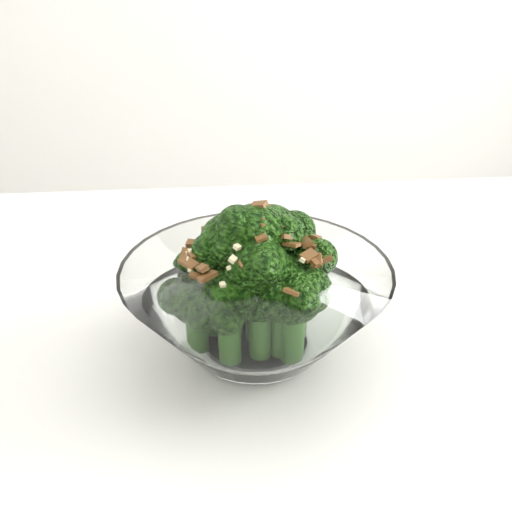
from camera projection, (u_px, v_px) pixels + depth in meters
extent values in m
cube|color=white|center=(475.00, 346.00, 0.56)|extent=(1.23, 0.85, 0.04)
cylinder|color=white|center=(55.00, 416.00, 1.00)|extent=(0.04, 0.04, 0.71)
cylinder|color=white|center=(256.00, 346.00, 0.52)|extent=(0.10, 0.10, 0.01)
cylinder|color=#285917|center=(256.00, 296.00, 0.50)|extent=(0.02, 0.02, 0.09)
sphere|color=#245610|center=(256.00, 236.00, 0.47)|extent=(0.06, 0.06, 0.06)
cylinder|color=#285917|center=(270.00, 286.00, 0.52)|extent=(0.02, 0.02, 0.08)
sphere|color=#245610|center=(271.00, 233.00, 0.49)|extent=(0.05, 0.05, 0.05)
cylinder|color=#285917|center=(231.00, 297.00, 0.51)|extent=(0.02, 0.02, 0.08)
sphere|color=#245610|center=(230.00, 244.00, 0.48)|extent=(0.05, 0.05, 0.05)
cylinder|color=#285917|center=(260.00, 320.00, 0.48)|extent=(0.02, 0.02, 0.08)
sphere|color=#245610|center=(260.00, 268.00, 0.45)|extent=(0.05, 0.05, 0.05)
cylinder|color=#285917|center=(297.00, 307.00, 0.51)|extent=(0.02, 0.02, 0.06)
sphere|color=#245610|center=(299.00, 266.00, 0.49)|extent=(0.05, 0.05, 0.05)
cylinder|color=#285917|center=(213.00, 305.00, 0.52)|extent=(0.02, 0.02, 0.06)
sphere|color=#245610|center=(211.00, 265.00, 0.50)|extent=(0.05, 0.05, 0.05)
cylinder|color=#285917|center=(293.00, 335.00, 0.48)|extent=(0.02, 0.02, 0.06)
sphere|color=#245610|center=(295.00, 296.00, 0.46)|extent=(0.05, 0.05, 0.05)
cylinder|color=#285917|center=(230.00, 338.00, 0.48)|extent=(0.02, 0.02, 0.05)
sphere|color=#245610|center=(229.00, 300.00, 0.46)|extent=(0.04, 0.04, 0.04)
cylinder|color=#285917|center=(301.00, 295.00, 0.54)|extent=(0.02, 0.02, 0.04)
sphere|color=#245610|center=(303.00, 265.00, 0.53)|extent=(0.04, 0.04, 0.04)
cylinder|color=#285917|center=(197.00, 330.00, 0.49)|extent=(0.02, 0.02, 0.04)
sphere|color=#245610|center=(195.00, 299.00, 0.48)|extent=(0.04, 0.04, 0.04)
cylinder|color=#285917|center=(255.00, 289.00, 0.55)|extent=(0.02, 0.02, 0.05)
sphere|color=#245610|center=(255.00, 258.00, 0.53)|extent=(0.04, 0.04, 0.04)
cylinder|color=#285917|center=(281.00, 330.00, 0.49)|extent=(0.02, 0.02, 0.05)
sphere|color=#245610|center=(282.00, 292.00, 0.47)|extent=(0.05, 0.05, 0.05)
cube|color=brown|center=(248.00, 229.00, 0.54)|extent=(0.01, 0.02, 0.01)
cube|color=brown|center=(313.00, 237.00, 0.49)|extent=(0.02, 0.02, 0.01)
cube|color=brown|center=(312.00, 245.00, 0.47)|extent=(0.01, 0.02, 0.00)
cube|color=brown|center=(305.00, 242.00, 0.47)|extent=(0.01, 0.02, 0.01)
cube|color=brown|center=(268.00, 222.00, 0.50)|extent=(0.01, 0.02, 0.01)
cube|color=brown|center=(238.00, 225.00, 0.53)|extent=(0.02, 0.02, 0.01)
cube|color=brown|center=(267.00, 210.00, 0.47)|extent=(0.01, 0.01, 0.01)
cube|color=brown|center=(279.00, 223.00, 0.46)|extent=(0.01, 0.02, 0.01)
cube|color=brown|center=(270.00, 218.00, 0.49)|extent=(0.02, 0.01, 0.01)
cube|color=brown|center=(269.00, 220.00, 0.50)|extent=(0.01, 0.01, 0.00)
cube|color=brown|center=(233.00, 223.00, 0.51)|extent=(0.01, 0.01, 0.01)
cube|color=brown|center=(212.00, 233.00, 0.49)|extent=(0.01, 0.02, 0.01)
cube|color=brown|center=(200.00, 277.00, 0.45)|extent=(0.02, 0.01, 0.01)
cube|color=brown|center=(266.00, 224.00, 0.53)|extent=(0.01, 0.02, 0.01)
cube|color=brown|center=(254.00, 215.00, 0.48)|extent=(0.01, 0.01, 0.01)
cube|color=brown|center=(214.00, 234.00, 0.52)|extent=(0.02, 0.01, 0.00)
cube|color=brown|center=(247.00, 262.00, 0.44)|extent=(0.01, 0.01, 0.01)
cube|color=brown|center=(188.00, 263.00, 0.46)|extent=(0.02, 0.02, 0.01)
cube|color=brown|center=(309.00, 256.00, 0.45)|extent=(0.02, 0.02, 0.01)
cube|color=brown|center=(249.00, 223.00, 0.45)|extent=(0.02, 0.02, 0.01)
cube|color=brown|center=(203.00, 268.00, 0.45)|extent=(0.01, 0.02, 0.01)
cube|color=brown|center=(288.00, 237.00, 0.46)|extent=(0.02, 0.01, 0.01)
cube|color=brown|center=(193.00, 255.00, 0.47)|extent=(0.01, 0.01, 0.00)
cube|color=brown|center=(316.00, 260.00, 0.45)|extent=(0.01, 0.02, 0.01)
cube|color=brown|center=(196.00, 244.00, 0.49)|extent=(0.02, 0.01, 0.00)
cube|color=brown|center=(267.00, 224.00, 0.45)|extent=(0.02, 0.01, 0.01)
cube|color=brown|center=(249.00, 220.00, 0.52)|extent=(0.02, 0.02, 0.01)
cube|color=brown|center=(259.00, 205.00, 0.46)|extent=(0.02, 0.01, 0.01)
cube|color=brown|center=(226.00, 237.00, 0.46)|extent=(0.01, 0.02, 0.01)
cube|color=brown|center=(324.00, 260.00, 0.47)|extent=(0.01, 0.01, 0.01)
cube|color=brown|center=(291.00, 244.00, 0.45)|extent=(0.02, 0.02, 0.01)
cube|color=brown|center=(208.00, 276.00, 0.44)|extent=(0.02, 0.01, 0.01)
cube|color=brown|center=(186.00, 256.00, 0.48)|extent=(0.01, 0.02, 0.01)
cube|color=brown|center=(259.00, 218.00, 0.51)|extent=(0.02, 0.01, 0.01)
cube|color=brown|center=(292.00, 292.00, 0.43)|extent=(0.01, 0.01, 0.01)
cube|color=brown|center=(223.00, 223.00, 0.50)|extent=(0.02, 0.01, 0.01)
cube|color=brown|center=(315.00, 261.00, 0.45)|extent=(0.01, 0.01, 0.01)
cube|color=brown|center=(222.00, 223.00, 0.48)|extent=(0.01, 0.01, 0.01)
cube|color=brown|center=(259.00, 235.00, 0.45)|extent=(0.01, 0.02, 0.01)
cube|color=brown|center=(279.00, 218.00, 0.49)|extent=(0.01, 0.02, 0.01)
cube|color=brown|center=(211.00, 229.00, 0.48)|extent=(0.02, 0.02, 0.01)
cube|color=brown|center=(263.00, 218.00, 0.45)|extent=(0.01, 0.01, 0.00)
cube|color=beige|center=(280.00, 260.00, 0.44)|extent=(0.01, 0.01, 0.01)
cube|color=beige|center=(269.00, 221.00, 0.51)|extent=(0.01, 0.01, 0.01)
cube|color=beige|center=(277.00, 223.00, 0.50)|extent=(0.01, 0.01, 0.00)
cube|color=beige|center=(233.00, 259.00, 0.44)|extent=(0.01, 0.01, 0.01)
cube|color=beige|center=(298.00, 230.00, 0.48)|extent=(0.01, 0.01, 0.00)
cube|color=beige|center=(237.00, 247.00, 0.44)|extent=(0.01, 0.01, 0.00)
cube|color=beige|center=(207.00, 236.00, 0.48)|extent=(0.00, 0.00, 0.00)
cube|color=beige|center=(260.00, 275.00, 0.43)|extent=(0.01, 0.01, 0.01)
cube|color=beige|center=(235.00, 224.00, 0.52)|extent=(0.01, 0.01, 0.00)
cube|color=beige|center=(292.00, 226.00, 0.49)|extent=(0.00, 0.00, 0.00)
cube|color=beige|center=(200.00, 241.00, 0.48)|extent=(0.01, 0.01, 0.00)
cube|color=beige|center=(242.00, 212.00, 0.47)|extent=(0.00, 0.00, 0.00)
cube|color=beige|center=(229.00, 268.00, 0.44)|extent=(0.00, 0.00, 0.00)
cube|color=beige|center=(226.00, 222.00, 0.50)|extent=(0.00, 0.00, 0.00)
cube|color=beige|center=(189.00, 252.00, 0.47)|extent=(0.01, 0.01, 0.01)
cube|color=beige|center=(252.00, 213.00, 0.49)|extent=(0.01, 0.01, 0.01)
cube|color=beige|center=(261.00, 222.00, 0.45)|extent=(0.01, 0.01, 0.00)
cube|color=beige|center=(297.00, 230.00, 0.50)|extent=(0.01, 0.01, 0.01)
cube|color=beige|center=(219.00, 228.00, 0.50)|extent=(0.01, 0.01, 0.00)
cube|color=beige|center=(256.00, 224.00, 0.53)|extent=(0.00, 0.00, 0.00)
cube|color=beige|center=(223.00, 285.00, 0.43)|extent=(0.01, 0.01, 0.00)
cube|color=beige|center=(310.00, 233.00, 0.50)|extent=(0.01, 0.01, 0.00)
cube|color=beige|center=(227.00, 222.00, 0.47)|extent=(0.01, 0.01, 0.01)
cube|color=beige|center=(269.00, 221.00, 0.50)|extent=(0.01, 0.01, 0.00)
cube|color=beige|center=(319.00, 261.00, 0.46)|extent=(0.01, 0.01, 0.01)
cube|color=beige|center=(189.00, 260.00, 0.46)|extent=(0.01, 0.01, 0.01)
cube|color=beige|center=(302.00, 260.00, 0.45)|extent=(0.01, 0.01, 0.01)
cube|color=beige|center=(242.00, 216.00, 0.48)|extent=(0.01, 0.01, 0.00)
cube|color=beige|center=(191.00, 270.00, 0.46)|extent=(0.01, 0.01, 0.00)
cube|color=beige|center=(213.00, 232.00, 0.51)|extent=(0.00, 0.00, 0.00)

